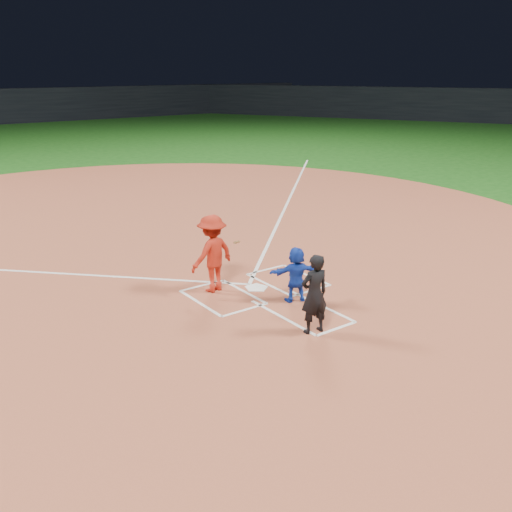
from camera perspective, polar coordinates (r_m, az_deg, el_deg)
ground at (r=13.86m, az=0.03°, el=-3.27°), size 120.00×120.00×0.00m
home_plate_dirt at (r=18.79m, az=-10.80°, el=2.28°), size 28.00×28.00×0.01m
stadium_wall_right at (r=60.45m, az=19.83°, el=14.02°), size 31.04×52.56×3.20m
home_plate at (r=13.85m, az=0.03°, el=-3.19°), size 0.60×0.60×0.02m
catcher at (r=12.94m, az=4.02°, el=-1.84°), size 1.25×0.78×1.28m
umpire at (r=11.37m, az=5.86°, el=-3.81°), size 0.66×0.48×1.65m
chalk_markings at (r=18.17m, az=-9.82°, el=1.81°), size 28.35×17.32×0.01m
batter_at_plate at (r=13.45m, az=-4.39°, el=0.25°), size 1.55×0.94×1.86m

